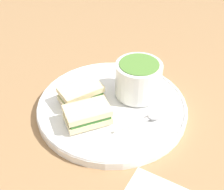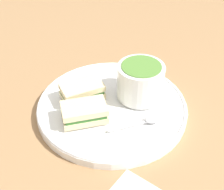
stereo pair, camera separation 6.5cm
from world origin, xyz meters
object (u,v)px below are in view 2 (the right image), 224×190
soup_bowl (140,81)px  sandwich_half_far (84,112)px  spoon (149,120)px  sandwich_half_near (82,91)px

soup_bowl → sandwich_half_far: soup_bowl is taller
spoon → sandwich_half_near: size_ratio=1.19×
spoon → sandwich_half_far: (-0.10, 0.08, 0.01)m
spoon → sandwich_half_far: size_ratio=1.11×
soup_bowl → sandwich_half_far: 0.14m
sandwich_half_far → spoon: bearing=-37.0°
soup_bowl → sandwich_half_near: 0.13m
sandwich_half_far → sandwich_half_near: bearing=64.6°
spoon → soup_bowl: bearing=79.6°
soup_bowl → sandwich_half_far: (-0.14, -0.00, -0.02)m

